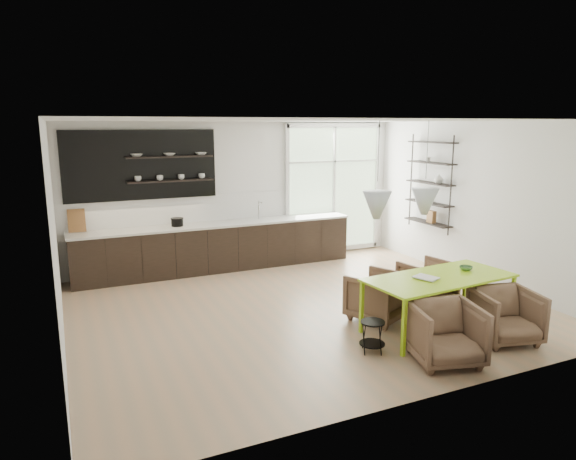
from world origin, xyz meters
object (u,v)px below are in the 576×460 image
object	(u,v)px
wire_stool	(372,332)
dining_table	(440,280)
armchair_front_right	(506,316)
armchair_front_left	(445,333)
armchair_back_right	(427,282)
armchair_back_left	(378,296)

from	to	relation	value
wire_stool	dining_table	bearing A→B (deg)	11.38
dining_table	armchair_front_right	world-z (taller)	dining_table
armchair_front_left	armchair_front_right	bearing A→B (deg)	22.74
armchair_back_right	armchair_front_right	size ratio (longest dim) A/B	0.98
dining_table	armchair_back_left	distance (m)	0.95
armchair_front_left	wire_stool	size ratio (longest dim) A/B	1.95
armchair_back_left	wire_stool	size ratio (longest dim) A/B	1.88
armchair_back_right	armchair_front_right	world-z (taller)	armchair_front_right
armchair_back_left	armchair_front_left	bearing A→B (deg)	62.92
armchair_back_right	armchair_front_left	xyz separation A→B (m)	(-1.21, -1.81, 0.02)
wire_stool	armchair_back_right	bearing A→B (deg)	33.25
armchair_front_left	wire_stool	bearing A→B (deg)	152.47
armchair_front_left	wire_stool	distance (m)	0.88
dining_table	armchair_front_left	bearing A→B (deg)	-130.71
dining_table	wire_stool	xyz separation A→B (m)	(-1.26, -0.25, -0.45)
armchair_back_left	armchair_back_right	xyz separation A→B (m)	(1.15, 0.29, -0.01)
armchair_back_left	wire_stool	bearing A→B (deg)	27.91
dining_table	armchair_front_left	distance (m)	1.10
armchair_front_left	armchair_back_right	bearing A→B (deg)	71.27
armchair_back_left	armchair_back_right	size ratio (longest dim) A/B	1.03
armchair_back_left	armchair_front_right	world-z (taller)	armchair_back_left
armchair_back_left	armchair_back_right	world-z (taller)	armchair_back_left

